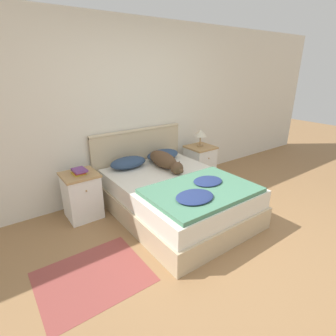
# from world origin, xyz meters

# --- Properties ---
(ground_plane) EXTENTS (16.00, 16.00, 0.00)m
(ground_plane) POSITION_xyz_m (0.00, 0.00, 0.00)
(ground_plane) COLOR #997047
(wall_back) EXTENTS (9.00, 0.06, 2.55)m
(wall_back) POSITION_xyz_m (0.00, 2.13, 1.27)
(wall_back) COLOR silver
(wall_back) RESTS_ON ground_plane
(bed) EXTENTS (1.47, 1.93, 0.51)m
(bed) POSITION_xyz_m (0.04, 1.07, 0.25)
(bed) COLOR #C6B28E
(bed) RESTS_ON ground_plane
(headboard) EXTENTS (1.55, 0.06, 1.01)m
(headboard) POSITION_xyz_m (0.04, 2.06, 0.52)
(headboard) COLOR #C6B28E
(headboard) RESTS_ON ground_plane
(nightstand_left) EXTENTS (0.44, 0.44, 0.62)m
(nightstand_left) POSITION_xyz_m (-1.01, 1.75, 0.31)
(nightstand_left) COLOR white
(nightstand_left) RESTS_ON ground_plane
(nightstand_right) EXTENTS (0.44, 0.44, 0.62)m
(nightstand_right) POSITION_xyz_m (1.08, 1.75, 0.31)
(nightstand_right) COLOR white
(nightstand_right) RESTS_ON ground_plane
(pillow_left) EXTENTS (0.55, 0.32, 0.16)m
(pillow_left) POSITION_xyz_m (-0.27, 1.82, 0.59)
(pillow_left) COLOR navy
(pillow_left) RESTS_ON bed
(pillow_right) EXTENTS (0.55, 0.32, 0.16)m
(pillow_right) POSITION_xyz_m (0.34, 1.82, 0.59)
(pillow_right) COLOR navy
(pillow_right) RESTS_ON bed
(quilt) EXTENTS (1.27, 0.89, 0.09)m
(quilt) POSITION_xyz_m (0.03, 0.59, 0.54)
(quilt) COLOR #4C8466
(quilt) RESTS_ON bed
(dog) EXTENTS (0.24, 0.84, 0.24)m
(dog) POSITION_xyz_m (0.16, 1.51, 0.62)
(dog) COLOR brown
(dog) RESTS_ON bed
(book_stack) EXTENTS (0.17, 0.21, 0.06)m
(book_stack) POSITION_xyz_m (-1.01, 1.75, 0.65)
(book_stack) COLOR gold
(book_stack) RESTS_ON nightstand_left
(table_lamp) EXTENTS (0.21, 0.21, 0.29)m
(table_lamp) POSITION_xyz_m (1.08, 1.77, 0.84)
(table_lamp) COLOR #9E7A4C
(table_lamp) RESTS_ON nightstand_right
(rug) EXTENTS (1.01, 0.84, 0.00)m
(rug) POSITION_xyz_m (-1.33, 0.61, 0.00)
(rug) COLOR #93423D
(rug) RESTS_ON ground_plane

